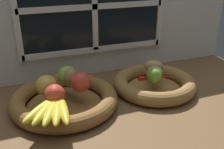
{
  "coord_description": "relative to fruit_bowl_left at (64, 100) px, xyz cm",
  "views": [
    {
      "loc": [
        -33.59,
        -80.67,
        49.72
      ],
      "look_at": [
        -1.34,
        3.35,
        9.75
      ],
      "focal_mm": 42.07,
      "sensor_mm": 36.0,
      "label": 1
    }
  ],
  "objects": [
    {
      "name": "apple_red_front",
      "position": [
        -4.09,
        -6.79,
        6.42
      ],
      "size": [
        6.72,
        6.72,
        6.72
      ],
      "primitive_type": "sphere",
      "color": "#CC422D",
      "rests_on": "fruit_bowl_left"
    },
    {
      "name": "fruit_bowl_left",
      "position": [
        0.0,
        0.0,
        0.0
      ],
      "size": [
        38.81,
        38.81,
        5.75
      ],
      "color": "brown",
      "rests_on": "ground_plane"
    },
    {
      "name": "back_wall",
      "position": [
        19.86,
        26.42,
        25.2
      ],
      "size": [
        140.0,
        4.6,
        55.0
      ],
      "color": "silver",
      "rests_on": "ground_plane"
    },
    {
      "name": "lime_near",
      "position": [
        34.14,
        -4.37,
        6.06
      ],
      "size": [
        6.0,
        6.0,
        6.0
      ],
      "primitive_type": "sphere",
      "color": "#6B9E33",
      "rests_on": "fruit_bowl_right"
    },
    {
      "name": "apple_golden_left",
      "position": [
        -5.77,
        0.27,
        6.69
      ],
      "size": [
        7.27,
        7.27,
        7.27
      ],
      "primitive_type": "sphere",
      "color": "gold",
      "rests_on": "fruit_bowl_left"
    },
    {
      "name": "potato_large",
      "position": [
        37.05,
        0.0,
        5.2
      ],
      "size": [
        7.36,
        7.32,
        4.29
      ],
      "primitive_type": "ellipsoid",
      "rotation": [
        0.0,
        0.0,
        3.39
      ],
      "color": "tan",
      "rests_on": "fruit_bowl_right"
    },
    {
      "name": "pear_brown",
      "position": [
        3.22,
        3.25,
        6.84
      ],
      "size": [
        6.57,
        7.08,
        7.56
      ],
      "primitive_type": "ellipsoid",
      "rotation": [
        0.0,
        0.0,
        6.06
      ],
      "color": "olive",
      "rests_on": "fruit_bowl_left"
    },
    {
      "name": "apple_red_right",
      "position": [
        5.98,
        -1.3,
        6.73
      ],
      "size": [
        7.35,
        7.35,
        7.35
      ],
      "primitive_type": "sphere",
      "color": "#CC422D",
      "rests_on": "fruit_bowl_left"
    },
    {
      "name": "ground_plane",
      "position": [
        19.86,
        -3.35,
        -4.19
      ],
      "size": [
        140.0,
        90.0,
        3.0
      ],
      "primitive_type": "cube",
      "color": "brown"
    },
    {
      "name": "potato_back",
      "position": [
        39.3,
        4.95,
        5.6
      ],
      "size": [
        9.16,
        7.37,
        5.08
      ],
      "primitive_type": "ellipsoid",
      "rotation": [
        0.0,
        0.0,
        2.78
      ],
      "color": "tan",
      "rests_on": "fruit_bowl_right"
    },
    {
      "name": "apple_green_back",
      "position": [
        2.83,
        5.19,
        6.86
      ],
      "size": [
        7.61,
        7.61,
        7.61
      ],
      "primitive_type": "sphere",
      "color": "#8CAD3D",
      "rests_on": "fruit_bowl_left"
    },
    {
      "name": "banana_bunch_front",
      "position": [
        -5.94,
        -12.6,
        4.6
      ],
      "size": [
        15.29,
        19.24,
        3.09
      ],
      "color": "yellow",
      "rests_on": "fruit_bowl_left"
    },
    {
      "name": "fruit_bowl_right",
      "position": [
        37.05,
        0.0,
        0.01
      ],
      "size": [
        33.46,
        33.46,
        5.75
      ],
      "color": "olive",
      "rests_on": "ground_plane"
    },
    {
      "name": "chili_pepper",
      "position": [
        36.1,
        -2.42,
        4.0
      ],
      "size": [
        13.9,
        4.44,
        1.89
      ],
      "primitive_type": "cone",
      "rotation": [
        0.0,
        1.57,
        -0.19
      ],
      "color": "red",
      "rests_on": "fruit_bowl_right"
    }
  ]
}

